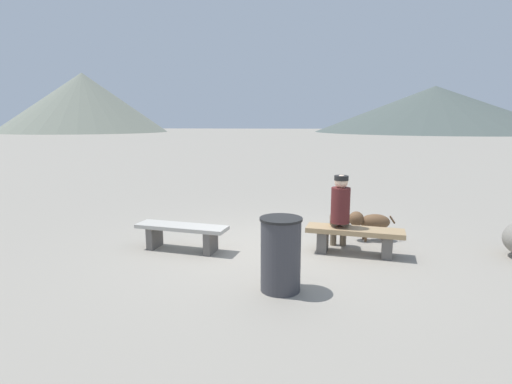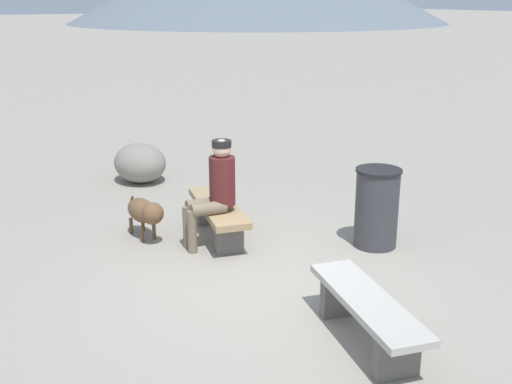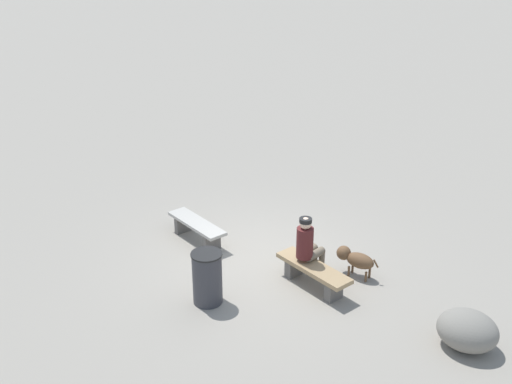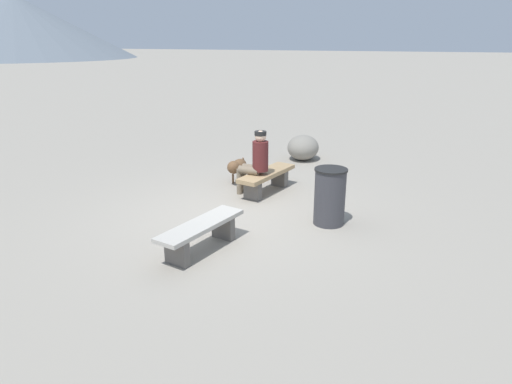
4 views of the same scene
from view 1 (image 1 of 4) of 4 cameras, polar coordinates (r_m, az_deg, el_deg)
ground at (r=6.88m, az=2.17°, el=-8.32°), size 210.00×210.00×0.06m
bench_left at (r=6.87m, az=-10.38°, el=-5.61°), size 1.59×0.72×0.43m
bench_right at (r=6.74m, az=13.66°, el=-6.03°), size 1.59×0.73×0.43m
seated_person at (r=6.74m, az=11.72°, el=-2.23°), size 0.35×0.63×1.28m
dog at (r=7.56m, az=15.63°, el=-3.99°), size 0.84×0.32×0.53m
trash_bin at (r=5.17m, az=3.48°, el=-8.72°), size 0.54×0.54×0.95m
distant_peak_0 at (r=84.60m, az=-23.06°, el=11.47°), size 30.58×30.58×10.93m
distant_peak_1 at (r=84.18m, az=23.72°, el=10.60°), size 43.95×43.95×8.48m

